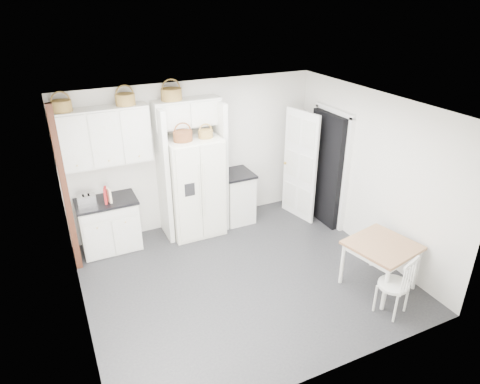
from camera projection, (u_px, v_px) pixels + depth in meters
floor at (243, 278)px, 6.48m from camera, size 4.50×4.50×0.00m
ceiling at (243, 108)px, 5.36m from camera, size 4.50×4.50×0.00m
wall_back at (194, 155)px, 7.55m from camera, size 4.50×0.00×4.50m
wall_left at (72, 238)px, 5.05m from camera, size 0.00×4.00×4.00m
wall_right at (371, 174)px, 6.79m from camera, size 0.00×4.00×4.00m
refrigerator at (194, 186)px, 7.38m from camera, size 0.90×0.73×1.75m
base_cab_left at (109, 225)px, 7.05m from camera, size 0.92×0.58×0.85m
base_cab_right at (236, 197)px, 7.93m from camera, size 0.52×0.62×0.92m
dining_table at (379, 265)px, 6.16m from camera, size 1.01×1.01×0.71m
windsor_chair at (393, 285)px, 5.62m from camera, size 0.53×0.50×0.88m
counter_left at (106, 201)px, 6.86m from camera, size 0.96×0.62×0.04m
counter_right at (236, 174)px, 7.72m from camera, size 0.56×0.67×0.04m
toaster at (87, 201)px, 6.63m from camera, size 0.28×0.16×0.19m
cookbook_red at (106, 195)px, 6.73m from camera, size 0.08×0.18×0.26m
cookbook_cream at (109, 195)px, 6.76m from camera, size 0.07×0.16×0.23m
basket_upper_a at (62, 106)px, 6.14m from camera, size 0.29×0.29×0.16m
basket_upper_c at (125, 99)px, 6.49m from camera, size 0.30×0.30×0.17m
basket_bridge_a at (171, 94)px, 6.77m from camera, size 0.33×0.33×0.19m
basket_fridge_a at (183, 136)px, 6.81m from camera, size 0.31×0.31×0.17m
basket_fridge_b at (206, 134)px, 6.97m from camera, size 0.24×0.24×0.13m
upper_cabinet at (104, 137)px, 6.57m from camera, size 1.40×0.34×0.90m
bridge_cabinet at (187, 112)px, 7.00m from camera, size 1.12×0.34×0.45m
fridge_panel_left at (163, 175)px, 7.11m from camera, size 0.08×0.60×2.30m
fridge_panel_right at (220, 165)px, 7.51m from camera, size 0.08×0.60×2.30m
trim_post at (65, 192)px, 6.17m from camera, size 0.09×0.09×2.60m
doorway_void at (327, 169)px, 7.68m from camera, size 0.18×0.85×2.05m
door_slab at (300, 166)px, 7.82m from camera, size 0.21×0.79×2.05m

